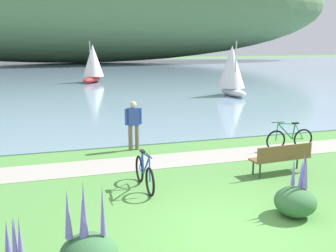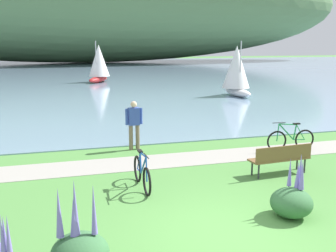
# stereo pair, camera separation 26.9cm
# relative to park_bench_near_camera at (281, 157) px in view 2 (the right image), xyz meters

# --- Properties ---
(ground_plane) EXTENTS (200.00, 200.00, 0.00)m
(ground_plane) POSITION_rel_park_bench_near_camera_xyz_m (-2.91, -2.84, -0.52)
(ground_plane) COLOR #518E42
(bay_water) EXTENTS (180.00, 80.00, 0.04)m
(bay_water) POSITION_rel_park_bench_near_camera_xyz_m (-2.91, 44.27, -0.50)
(bay_water) COLOR #7A99B2
(bay_water) RESTS_ON ground
(shoreline_path) EXTENTS (60.00, 1.50, 0.01)m
(shoreline_path) POSITION_rel_park_bench_near_camera_xyz_m (-2.91, 2.20, -0.52)
(shoreline_path) COLOR #A39E93
(shoreline_path) RESTS_ON ground
(park_bench_near_camera) EXTENTS (1.83, 0.60, 0.88)m
(park_bench_near_camera) POSITION_rel_park_bench_near_camera_xyz_m (0.00, 0.00, 0.00)
(park_bench_near_camera) COLOR brown
(park_bench_near_camera) RESTS_ON ground
(bicycle_leaning_near_bench) EXTENTS (0.10, 1.77, 1.01)m
(bicycle_leaning_near_bench) POSITION_rel_park_bench_near_camera_xyz_m (-3.98, 0.04, -0.12)
(bicycle_leaning_near_bench) COLOR black
(bicycle_leaning_near_bench) RESTS_ON ground
(bicycle_beside_path) EXTENTS (1.77, 0.19, 1.01)m
(bicycle_beside_path) POSITION_rel_park_bench_near_camera_xyz_m (1.76, 2.20, -0.12)
(bicycle_beside_path) COLOR black
(bicycle_beside_path) RESTS_ON ground
(person_at_shoreline) EXTENTS (0.61, 0.25, 1.71)m
(person_at_shoreline) POSITION_rel_park_bench_near_camera_xyz_m (-3.43, 3.82, 0.46)
(person_at_shoreline) COLOR #72604C
(person_at_shoreline) RESTS_ON ground
(echium_bush_beside_closest) EXTENTS (0.94, 0.94, 1.59)m
(echium_bush_beside_closest) POSITION_rel_park_bench_near_camera_xyz_m (-5.76, -3.43, -0.13)
(echium_bush_beside_closest) COLOR #386B3D
(echium_bush_beside_closest) RESTS_ON ground
(echium_bush_mid_cluster) EXTENTS (0.90, 0.90, 1.37)m
(echium_bush_mid_cluster) POSITION_rel_park_bench_near_camera_xyz_m (-1.27, -2.49, -0.17)
(echium_bush_mid_cluster) COLOR #386B3D
(echium_bush_mid_cluster) RESTS_ON ground
(sailboat_nearest_to_shore) EXTENTS (2.02, 3.27, 3.79)m
(sailboat_nearest_to_shore) POSITION_rel_park_bench_near_camera_xyz_m (6.22, 15.82, 1.30)
(sailboat_nearest_to_shore) COLOR white
(sailboat_nearest_to_shore) RESTS_ON bay_water
(sailboat_mid_bay) EXTENTS (2.78, 3.26, 3.85)m
(sailboat_mid_bay) POSITION_rel_park_bench_near_camera_xyz_m (-1.88, 28.48, 1.33)
(sailboat_mid_bay) COLOR #B22323
(sailboat_mid_bay) RESTS_ON bay_water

